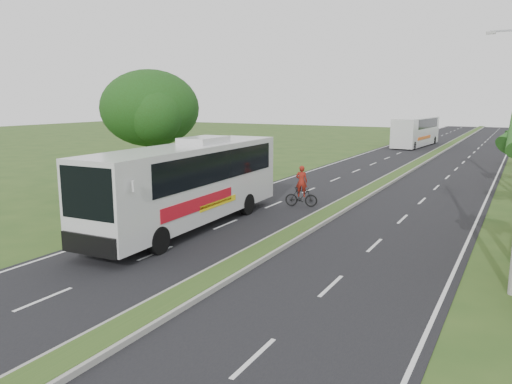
% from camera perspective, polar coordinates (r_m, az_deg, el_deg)
% --- Properties ---
extents(ground, '(180.00, 180.00, 0.00)m').
position_cam_1_polar(ground, '(17.42, -2.43, -8.73)').
color(ground, '#2D4B1B').
rests_on(ground, ground).
extents(road_asphalt, '(14.00, 160.00, 0.02)m').
position_cam_1_polar(road_asphalt, '(35.59, 14.36, 0.96)').
color(road_asphalt, black).
rests_on(road_asphalt, ground).
extents(median_strip, '(1.20, 160.00, 0.18)m').
position_cam_1_polar(median_strip, '(35.57, 14.37, 1.11)').
color(median_strip, gray).
rests_on(median_strip, ground).
extents(lane_edge_left, '(0.12, 160.00, 0.01)m').
position_cam_1_polar(lane_edge_left, '(37.75, 4.47, 1.79)').
color(lane_edge_left, silver).
rests_on(lane_edge_left, ground).
extents(lane_edge_right, '(0.12, 160.00, 0.01)m').
position_cam_1_polar(lane_edge_right, '(34.61, 25.15, -0.00)').
color(lane_edge_right, silver).
rests_on(lane_edge_right, ground).
extents(shade_tree, '(6.30, 6.00, 7.54)m').
position_cam_1_polar(shade_tree, '(31.71, -12.14, 9.04)').
color(shade_tree, '#473321').
rests_on(shade_tree, ground).
extents(coach_bus_main, '(3.08, 12.54, 4.02)m').
position_cam_1_polar(coach_bus_main, '(22.63, -7.50, 1.48)').
color(coach_bus_main, silver).
rests_on(coach_bus_main, ground).
extents(coach_bus_far, '(3.48, 12.13, 3.49)m').
position_cam_1_polar(coach_bus_far, '(64.77, 17.84, 6.75)').
color(coach_bus_far, silver).
rests_on(coach_bus_far, ground).
extents(motorcyclist, '(1.82, 0.96, 2.25)m').
position_cam_1_polar(motorcyclist, '(27.03, 5.20, -0.01)').
color(motorcyclist, black).
rests_on(motorcyclist, ground).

